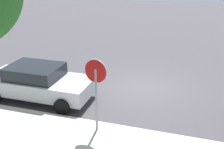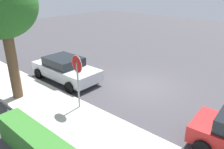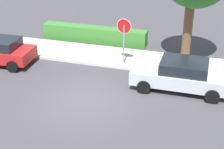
{
  "view_description": "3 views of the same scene",
  "coord_description": "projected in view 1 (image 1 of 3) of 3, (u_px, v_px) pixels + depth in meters",
  "views": [
    {
      "loc": [
        -2.18,
        11.65,
        5.44
      ],
      "look_at": [
        1.01,
        1.51,
        1.12
      ],
      "focal_mm": 45.0,
      "sensor_mm": 36.0,
      "label": 1
    },
    {
      "loc": [
        -6.26,
        9.78,
        5.38
      ],
      "look_at": [
        1.26,
        1.16,
        0.74
      ],
      "focal_mm": 35.0,
      "sensor_mm": 36.0,
      "label": 2
    },
    {
      "loc": [
        5.0,
        -12.46,
        7.9
      ],
      "look_at": [
        0.99,
        1.01,
        0.94
      ],
      "focal_mm": 55.0,
      "sensor_mm": 36.0,
      "label": 3
    }
  ],
  "objects": [
    {
      "name": "ground_plane",
      "position": [
        143.0,
        88.0,
        12.95
      ],
      "size": [
        60.0,
        60.0,
        0.0
      ],
      "primitive_type": "plane",
      "color": "#423F44"
    },
    {
      "name": "stop_sign",
      "position": [
        96.0,
        84.0,
        8.86
      ],
      "size": [
        0.8,
        0.12,
        2.65
      ],
      "color": "gray",
      "rests_on": "ground_plane"
    },
    {
      "name": "parked_car_silver",
      "position": [
        38.0,
        82.0,
        11.72
      ],
      "size": [
        4.54,
        2.13,
        1.44
      ],
      "color": "silver",
      "rests_on": "ground_plane"
    }
  ]
}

